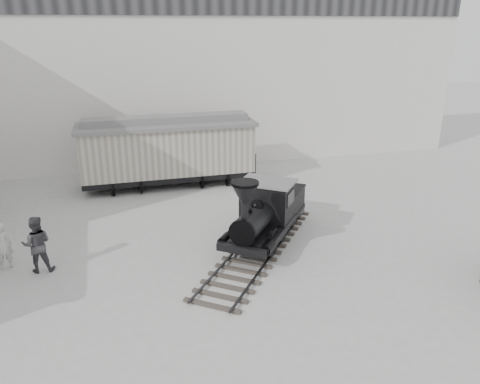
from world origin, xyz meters
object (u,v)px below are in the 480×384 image
object	(u,v)px
locomotive	(264,216)
visitor_b	(37,244)
boxcar	(168,149)
visitor_a	(2,246)

from	to	relation	value
locomotive	visitor_b	xyz separation A→B (m)	(-7.66, -0.11, -0.12)
locomotive	boxcar	distance (m)	7.97
locomotive	visitor_a	distance (m)	8.79
visitor_a	visitor_b	size ratio (longest dim) A/B	0.86
visitor_b	locomotive	bearing A→B (deg)	-178.41
visitor_a	boxcar	bearing A→B (deg)	-145.22
locomotive	boxcar	bearing A→B (deg)	145.51
boxcar	visitor_a	xyz separation A→B (m)	(-6.22, -7.17, -1.01)
locomotive	boxcar	xyz separation A→B (m)	(-2.56, 7.51, 0.76)
boxcar	visitor_a	world-z (taller)	boxcar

